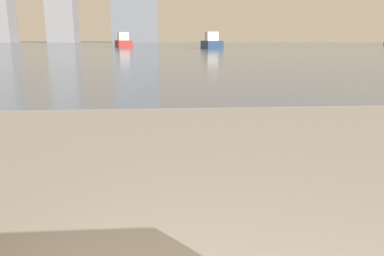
{
  "coord_description": "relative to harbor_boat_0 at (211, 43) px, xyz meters",
  "views": [
    {
      "loc": [
        -0.07,
        0.18,
        1.27
      ],
      "look_at": [
        0.11,
        2.64,
        0.68
      ],
      "focal_mm": 35.0,
      "sensor_mm": 36.0,
      "label": 1
    }
  ],
  "objects": [
    {
      "name": "harbor_boat_2",
      "position": [
        -11.6,
        7.58,
        0.01
      ],
      "size": [
        3.03,
        5.76,
        2.06
      ],
      "color": "maroon",
      "rests_on": "harbor_water"
    },
    {
      "name": "harbor_water",
      "position": [
        -5.91,
        14.6,
        -0.72
      ],
      "size": [
        180.0,
        110.0,
        0.01
      ],
      "color": "slate",
      "rests_on": "ground_plane"
    },
    {
      "name": "harbor_boat_0",
      "position": [
        0.0,
        0.0,
        0.0
      ],
      "size": [
        2.21,
        5.51,
        2.02
      ],
      "color": "navy",
      "rests_on": "harbor_water"
    }
  ]
}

